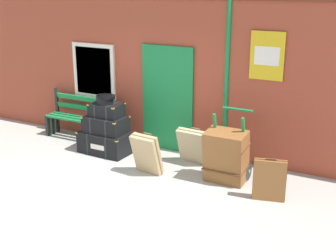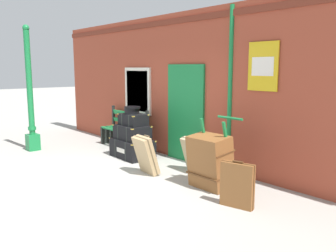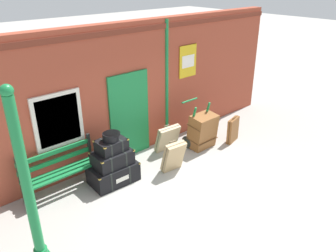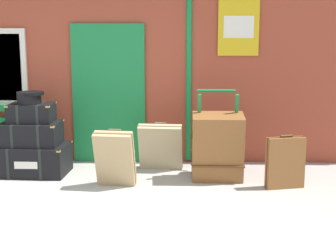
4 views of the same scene
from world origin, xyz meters
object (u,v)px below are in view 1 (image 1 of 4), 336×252
object	(u,v)px
platform_bench	(81,118)
steamer_trunk_top	(107,110)
large_brown_trunk	(226,156)
steamer_trunk_base	(106,142)
round_hatbox	(105,99)
steamer_trunk_middle	(106,124)
suitcase_oxblood	(195,146)
suitcase_beige	(147,154)
suitcase_tan	(269,180)
porters_trolley	(229,163)

from	to	relation	value
platform_bench	steamer_trunk_top	bearing A→B (deg)	-23.19
steamer_trunk_top	large_brown_trunk	size ratio (longest dim) A/B	0.67
steamer_trunk_base	round_hatbox	size ratio (longest dim) A/B	2.79
steamer_trunk_middle	round_hatbox	world-z (taller)	round_hatbox
steamer_trunk_base	round_hatbox	world-z (taller)	round_hatbox
round_hatbox	steamer_trunk_base	bearing A→B (deg)	-171.70
steamer_trunk_top	suitcase_oxblood	distance (m)	1.88
platform_bench	suitcase_beige	xyz separation A→B (m)	(2.22, -1.01, -0.07)
large_brown_trunk	suitcase_oxblood	world-z (taller)	large_brown_trunk
round_hatbox	large_brown_trunk	distance (m)	2.67
suitcase_oxblood	suitcase_tan	world-z (taller)	same
large_brown_trunk	suitcase_oxblood	distance (m)	0.93
suitcase_oxblood	suitcase_tan	xyz separation A→B (m)	(1.64, -0.79, -0.01)
steamer_trunk_base	large_brown_trunk	xyz separation A→B (m)	(2.60, -0.21, 0.25)
steamer_trunk_middle	suitcase_beige	size ratio (longest dim) A/B	1.08
platform_bench	suitcase_tan	xyz separation A→B (m)	(4.41, -0.98, -0.11)
platform_bench	steamer_trunk_top	distance (m)	1.15
platform_bench	large_brown_trunk	xyz separation A→B (m)	(3.56, -0.65, 0.02)
platform_bench	round_hatbox	bearing A→B (deg)	-24.58
steamer_trunk_middle	round_hatbox	xyz separation A→B (m)	(0.01, 0.00, 0.52)
steamer_trunk_middle	suitcase_beige	distance (m)	1.39
platform_bench	steamer_trunk_top	world-z (taller)	platform_bench
steamer_trunk_middle	platform_bench	bearing A→B (deg)	155.27
platform_bench	steamer_trunk_middle	xyz separation A→B (m)	(0.97, -0.45, 0.14)
steamer_trunk_middle	round_hatbox	size ratio (longest dim) A/B	2.20
steamer_trunk_base	steamer_trunk_middle	distance (m)	0.37
porters_trolley	large_brown_trunk	distance (m)	0.26
porters_trolley	steamer_trunk_middle	bearing A→B (deg)	179.35
platform_bench	large_brown_trunk	size ratio (longest dim) A/B	1.74
round_hatbox	platform_bench	bearing A→B (deg)	155.42
steamer_trunk_middle	suitcase_beige	world-z (taller)	suitcase_beige
suitcase_tan	suitcase_oxblood	bearing A→B (deg)	154.18
steamer_trunk_top	large_brown_trunk	xyz separation A→B (m)	(2.58, -0.23, -0.41)
round_hatbox	suitcase_beige	world-z (taller)	round_hatbox
platform_bench	suitcase_tan	bearing A→B (deg)	-12.57
large_brown_trunk	suitcase_tan	world-z (taller)	large_brown_trunk
steamer_trunk_base	suitcase_tan	bearing A→B (deg)	-8.84
suitcase_oxblood	large_brown_trunk	bearing A→B (deg)	-30.35
steamer_trunk_middle	large_brown_trunk	size ratio (longest dim) A/B	0.89
steamer_trunk_top	platform_bench	bearing A→B (deg)	156.81
steamer_trunk_top	suitcase_oxblood	bearing A→B (deg)	7.38
steamer_trunk_top	round_hatbox	world-z (taller)	round_hatbox
platform_bench	suitcase_oxblood	size ratio (longest dim) A/B	2.29
suitcase_oxblood	steamer_trunk_middle	bearing A→B (deg)	-171.91
porters_trolley	large_brown_trunk	size ratio (longest dim) A/B	1.28
round_hatbox	suitcase_oxblood	distance (m)	1.96
porters_trolley	platform_bench	bearing A→B (deg)	172.40
round_hatbox	suitcase_beige	distance (m)	1.55
steamer_trunk_top	suitcase_oxblood	world-z (taller)	steamer_trunk_top
steamer_trunk_base	porters_trolley	xyz separation A→B (m)	(2.60, -0.03, 0.06)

